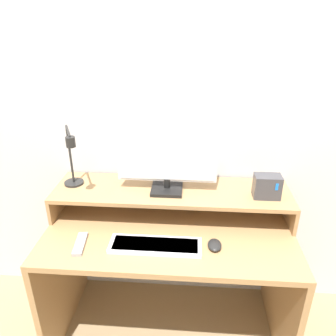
# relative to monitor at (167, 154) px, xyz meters

# --- Properties ---
(wall_back) EXTENTS (6.00, 0.05, 2.50)m
(wall_back) POSITION_rel_monitor_xyz_m (0.02, 0.21, 0.18)
(wall_back) COLOR silver
(wall_back) RESTS_ON ground_plane
(desk) EXTENTS (1.28, 0.66, 0.71)m
(desk) POSITION_rel_monitor_xyz_m (0.02, -0.15, -0.56)
(desk) COLOR #A87F51
(desk) RESTS_ON ground_plane
(monitor_shelf) EXTENTS (1.28, 0.34, 0.15)m
(monitor_shelf) POSITION_rel_monitor_xyz_m (0.02, 0.01, -0.23)
(monitor_shelf) COLOR #A87F51
(monitor_shelf) RESTS_ON desk
(monitor) EXTENTS (0.52, 0.18, 0.40)m
(monitor) POSITION_rel_monitor_xyz_m (0.00, 0.00, 0.00)
(monitor) COLOR black
(monitor) RESTS_ON monitor_shelf
(desk_lamp) EXTENTS (0.15, 0.24, 0.34)m
(desk_lamp) POSITION_rel_monitor_xyz_m (-0.50, -0.03, -0.05)
(desk_lamp) COLOR black
(desk_lamp) RESTS_ON monitor_shelf
(router_dock) EXTENTS (0.14, 0.09, 0.12)m
(router_dock) POSITION_rel_monitor_xyz_m (0.52, -0.04, -0.15)
(router_dock) COLOR #3D3D42
(router_dock) RESTS_ON monitor_shelf
(keyboard) EXTENTS (0.44, 0.14, 0.02)m
(keyboard) POSITION_rel_monitor_xyz_m (-0.03, -0.30, -0.35)
(keyboard) COLOR silver
(keyboard) RESTS_ON desk
(mouse) EXTENTS (0.07, 0.09, 0.03)m
(mouse) POSITION_rel_monitor_xyz_m (0.25, -0.28, -0.35)
(mouse) COLOR black
(mouse) RESTS_ON desk
(remote_control) EXTENTS (0.07, 0.17, 0.02)m
(remote_control) POSITION_rel_monitor_xyz_m (-0.40, -0.31, -0.35)
(remote_control) COLOR #99999E
(remote_control) RESTS_ON desk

